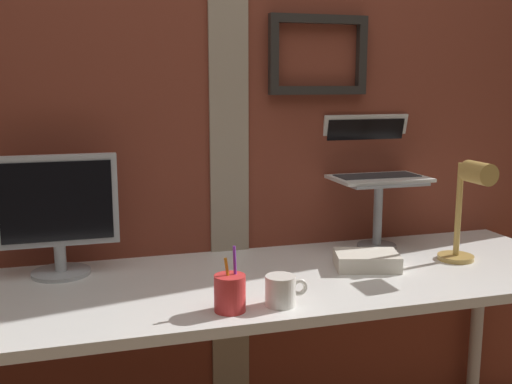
{
  "coord_description": "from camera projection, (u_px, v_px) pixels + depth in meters",
  "views": [
    {
      "loc": [
        -0.47,
        -1.63,
        1.34
      ],
      "look_at": [
        0.06,
        0.16,
        1.0
      ],
      "focal_mm": 42.3,
      "sensor_mm": 36.0,
      "label": 1
    }
  ],
  "objects": [
    {
      "name": "laptop_stand",
      "position": [
        378.0,
        203.0,
        2.15
      ],
      "size": [
        0.28,
        0.22,
        0.25
      ],
      "color": "gray",
      "rests_on": "desk"
    },
    {
      "name": "desk_lamp",
      "position": [
        469.0,
        201.0,
        1.95
      ],
      "size": [
        0.12,
        0.2,
        0.34
      ],
      "color": "tan",
      "rests_on": "desk"
    },
    {
      "name": "pen_cup",
      "position": [
        230.0,
        293.0,
        1.57
      ],
      "size": [
        0.08,
        0.08,
        0.17
      ],
      "color": "red",
      "rests_on": "desk"
    },
    {
      "name": "monitor",
      "position": [
        57.0,
        208.0,
        1.84
      ],
      "size": [
        0.36,
        0.18,
        0.37
      ],
      "color": "#ADB2B7",
      "rests_on": "desk"
    },
    {
      "name": "desk",
      "position": [
        265.0,
        299.0,
        1.86
      ],
      "size": [
        2.1,
        0.66,
        0.75
      ],
      "color": "white",
      "rests_on": "ground_plane"
    },
    {
      "name": "laptop",
      "position": [
        371.0,
        160.0,
        2.19
      ],
      "size": [
        0.33,
        0.26,
        0.23
      ],
      "color": "silver",
      "rests_on": "laptop_stand"
    },
    {
      "name": "paper_clutter_stack",
      "position": [
        367.0,
        260.0,
        1.94
      ],
      "size": [
        0.23,
        0.19,
        0.05
      ],
      "primitive_type": "cube",
      "rotation": [
        0.0,
        0.0,
        -0.28
      ],
      "color": "silver",
      "rests_on": "desk"
    },
    {
      "name": "coffee_mug",
      "position": [
        281.0,
        291.0,
        1.61
      ],
      "size": [
        0.12,
        0.08,
        0.08
      ],
      "color": "silver",
      "rests_on": "desk"
    },
    {
      "name": "brick_wall_back",
      "position": [
        216.0,
        94.0,
        2.1
      ],
      "size": [
        3.34,
        0.16,
        2.59
      ],
      "color": "brown",
      "rests_on": "ground_plane"
    }
  ]
}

